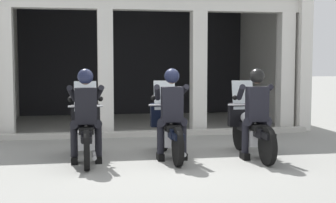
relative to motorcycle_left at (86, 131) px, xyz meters
The scene contains 9 objects.
ground_plane 3.24m from the motorcycle_left, 62.86° to the left, with size 80.00×80.00×0.00m, color gray.
station_building 5.84m from the motorcycle_left, 73.40° to the left, with size 7.79×4.89×3.50m.
kerb_strip 2.95m from the motorcycle_left, 56.77° to the left, with size 7.29×0.24×0.12m, color #B7B5AD.
motorcycle_left is the anchor object (origin of this frame).
police_officer_left 0.52m from the motorcycle_left, 90.26° to the right, with size 0.63×0.61×1.58m.
motorcycle_center 1.46m from the motorcycle_left, ahead, with size 0.62×2.04×1.35m.
police_officer_center 1.55m from the motorcycle_left, 10.16° to the right, with size 0.63×0.61×1.58m.
motorcycle_right 2.93m from the motorcycle_left, ahead, with size 0.62×2.04×1.35m.
police_officer_right 2.99m from the motorcycle_left, ahead, with size 0.63×0.61×1.58m.
Camera 1 is at (-1.52, -8.22, 1.71)m, focal length 51.49 mm.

